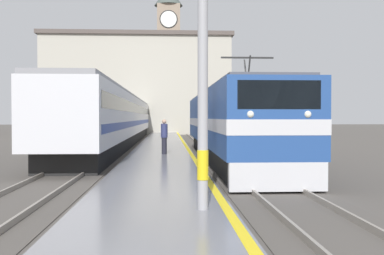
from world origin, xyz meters
TOP-DOWN VIEW (x-y plane):
  - ground_plane at (0.00, 30.00)m, footprint 200.00×200.00m
  - platform at (0.00, 25.00)m, footprint 3.31×140.00m
  - rail_track_near at (3.37, 25.00)m, footprint 2.83×140.00m
  - rail_track_far at (-3.46, 25.00)m, footprint 2.83×140.00m
  - locomotive_train at (3.37, 18.76)m, footprint 2.92×20.02m
  - passenger_train at (-3.46, 37.79)m, footprint 2.92×51.56m
  - person_on_platform at (0.14, 19.35)m, footprint 0.34×0.34m
  - clock_tower at (0.50, 66.55)m, footprint 4.35×4.35m
  - station_building at (-3.53, 56.25)m, footprint 24.00×10.23m

SIDE VIEW (x-z plane):
  - ground_plane at x=0.00m, z-range 0.00..0.00m
  - rail_track_near at x=3.37m, z-range -0.05..0.11m
  - rail_track_far at x=-3.46m, z-range -0.05..0.11m
  - platform at x=0.00m, z-range 0.00..0.29m
  - person_on_platform at x=0.14m, z-range 0.34..2.09m
  - locomotive_train at x=3.37m, z-range -0.44..4.02m
  - passenger_train at x=-3.46m, z-range 0.15..3.96m
  - station_building at x=-3.53m, z-range 0.02..12.70m
  - clock_tower at x=0.50m, z-range 0.72..23.24m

